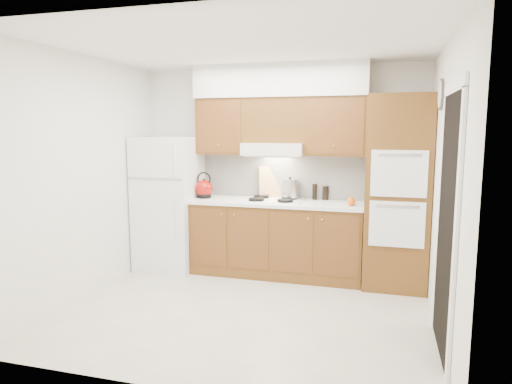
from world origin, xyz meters
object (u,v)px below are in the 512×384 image
(oven_cabinet, at_px, (397,193))
(stock_pot, at_px, (290,189))
(kettle, at_px, (204,189))
(fridge, at_px, (169,203))

(oven_cabinet, bearing_deg, stock_pot, 172.40)
(oven_cabinet, relative_size, stock_pot, 9.97)
(oven_cabinet, distance_m, kettle, 2.37)
(oven_cabinet, bearing_deg, kettle, 179.70)
(fridge, relative_size, kettle, 7.71)
(fridge, xyz_separation_m, oven_cabinet, (2.85, 0.03, 0.24))
(stock_pot, bearing_deg, kettle, -171.74)
(oven_cabinet, xyz_separation_m, stock_pot, (-1.28, 0.17, -0.02))
(oven_cabinet, relative_size, kettle, 9.87)
(fridge, xyz_separation_m, kettle, (0.47, 0.05, 0.20))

